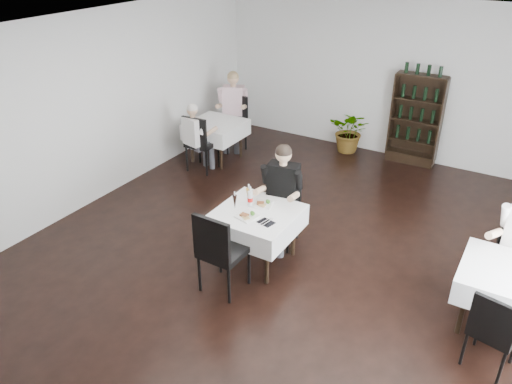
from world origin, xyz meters
TOP-DOWN VIEW (x-y plane):
  - room_shell at (0.00, 0.00)m, footprint 9.00×9.00m
  - wine_shelf at (0.60, 4.31)m, footprint 0.90×0.28m
  - main_table at (-0.30, 0.00)m, footprint 1.03×1.03m
  - left_table at (-2.70, 2.50)m, footprint 0.98×0.98m
  - right_table at (2.70, 0.30)m, footprint 0.98×0.98m
  - potted_tree at (-0.61, 4.20)m, footprint 0.83×0.73m
  - main_chair_far at (-0.26, 0.63)m, footprint 0.53×0.53m
  - main_chair_near at (-0.35, -0.80)m, footprint 0.52×0.53m
  - left_chair_far at (-2.72, 3.19)m, footprint 0.67×0.68m
  - left_chair_near at (-2.66, 1.91)m, footprint 0.52×0.53m
  - right_chair_near at (2.69, -0.44)m, footprint 0.51×0.52m
  - diner_main at (-0.22, 0.51)m, footprint 0.61×0.63m
  - diner_left_far at (-2.74, 3.18)m, footprint 0.71×0.74m
  - diner_left_near at (-2.68, 1.87)m, footprint 0.55×0.58m
  - plate_far at (-0.31, 0.19)m, footprint 0.29×0.29m
  - plate_near at (-0.33, -0.19)m, footprint 0.30×0.30m
  - pilsner_dark at (-0.58, -0.09)m, footprint 0.06×0.06m
  - pilsner_lager at (-0.48, 0.10)m, footprint 0.07×0.07m
  - coke_bottle at (-0.45, 0.08)m, footprint 0.07×0.07m
  - napkin_cutlery at (-0.05, -0.18)m, footprint 0.22×0.22m

SIDE VIEW (x-z plane):
  - potted_tree at x=-0.61m, z-range 0.00..0.87m
  - right_chair_near at x=2.69m, z-range 0.07..1.02m
  - main_chair_far at x=-0.26m, z-range 0.07..1.10m
  - left_chair_near at x=-2.66m, z-range 0.08..1.16m
  - left_table at x=-2.70m, z-range 0.24..1.01m
  - right_table at x=2.70m, z-range 0.24..1.01m
  - main_table at x=-0.30m, z-range 0.24..1.01m
  - left_chair_far at x=-2.72m, z-range 0.08..1.19m
  - main_chair_near at x=-0.35m, z-range 0.08..1.20m
  - diner_left_near at x=-2.68m, z-range 0.11..1.44m
  - napkin_cutlery at x=-0.05m, z-range 0.77..0.79m
  - plate_far at x=-0.31m, z-range 0.75..0.82m
  - plate_near at x=-0.33m, z-range 0.75..0.83m
  - wine_shelf at x=0.60m, z-range -0.03..1.72m
  - pilsner_dark at x=-0.58m, z-range 0.75..1.00m
  - diner_main at x=-0.22m, z-range 0.12..1.64m
  - coke_bottle at x=-0.45m, z-range 0.74..1.03m
  - pilsner_lager at x=-0.48m, z-range 0.74..1.05m
  - diner_left_far at x=-2.74m, z-range 0.13..1.70m
  - room_shell at x=0.00m, z-range -3.00..6.00m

